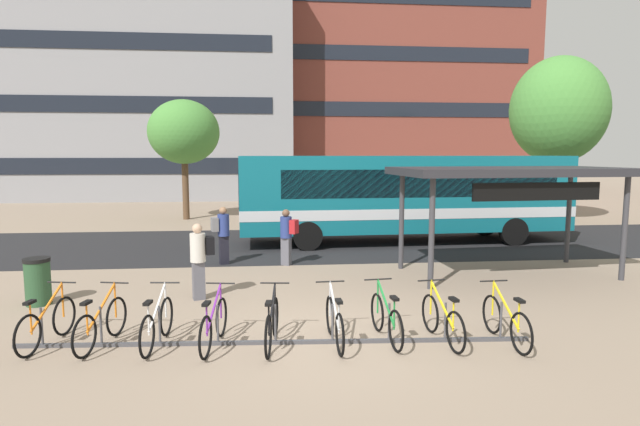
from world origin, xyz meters
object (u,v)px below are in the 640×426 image
object	(u,v)px
parked_bicycle_silver_5	(335,322)
trash_bin	(38,281)
transit_shelter	(511,175)
street_tree_1	(558,110)
city_bus	(403,195)
parked_bicycle_orange_0	(47,324)
parked_bicycle_orange_1	(101,324)
parked_bicycle_black_4	(272,325)
commuter_red_pack_1	(287,233)
parked_bicycle_yellow_7	(442,321)
commuter_grey_pack_2	(222,231)
parked_bicycle_green_6	(386,319)
commuter_black_pack_0	(200,256)
parked_bicycle_purple_3	(214,325)
parked_bicycle_white_2	(157,324)
street_tree_0	(184,132)
parked_bicycle_yellow_8	(506,322)

from	to	relation	value
parked_bicycle_silver_5	trash_bin	xyz separation A→B (m)	(-6.14, 2.90, 0.13)
transit_shelter	street_tree_1	world-z (taller)	street_tree_1
city_bus	trash_bin	size ratio (longest dim) A/B	11.76
parked_bicycle_orange_0	parked_bicycle_orange_1	distance (m)	0.94
parked_bicycle_black_4	commuter_red_pack_1	size ratio (longest dim) A/B	1.04
parked_bicycle_yellow_7	commuter_grey_pack_2	distance (m)	8.06
city_bus	parked_bicycle_black_4	xyz separation A→B (m)	(-4.82, -9.89, -1.39)
parked_bicycle_orange_1	commuter_grey_pack_2	bearing A→B (deg)	-1.09
parked_bicycle_black_4	parked_bicycle_orange_0	bearing A→B (deg)	90.66
parked_bicycle_green_6	commuter_black_pack_0	bearing A→B (deg)	45.32
parked_bicycle_purple_3	commuter_black_pack_0	size ratio (longest dim) A/B	0.99
transit_shelter	parked_bicycle_white_2	bearing A→B (deg)	-156.03
commuter_grey_pack_2	parked_bicycle_orange_0	bearing A→B (deg)	-129.64
commuter_red_pack_1	street_tree_1	xyz separation A→B (m)	(13.29, 8.75, 4.40)
commuter_red_pack_1	commuter_grey_pack_2	size ratio (longest dim) A/B	0.96
city_bus	street_tree_0	bearing A→B (deg)	-41.74
parked_bicycle_black_4	parked_bicycle_green_6	xyz separation A→B (m)	(1.99, 0.09, 0.00)
transit_shelter	street_tree_0	xyz separation A→B (m)	(-10.67, 12.81, 1.62)
commuter_black_pack_0	parked_bicycle_green_6	bearing A→B (deg)	122.50
parked_bicycle_orange_1	parked_bicycle_green_6	xyz separation A→B (m)	(4.89, -0.21, 0.00)
parked_bicycle_purple_3	commuter_red_pack_1	world-z (taller)	commuter_red_pack_1
city_bus	parked_bicycle_silver_5	distance (m)	10.66
city_bus	trash_bin	distance (m)	12.16
parked_bicycle_black_4	transit_shelter	distance (m)	8.22
parked_bicycle_green_6	trash_bin	world-z (taller)	trash_bin
parked_bicycle_yellow_8	transit_shelter	world-z (taller)	transit_shelter
parked_bicycle_silver_5	parked_bicycle_black_4	bearing A→B (deg)	87.73
parked_bicycle_orange_0	parked_bicycle_white_2	bearing A→B (deg)	-86.42
parked_bicycle_silver_5	parked_bicycle_yellow_8	xyz separation A→B (m)	(2.95, -0.23, 0.00)
parked_bicycle_orange_0	commuter_red_pack_1	distance (m)	7.34
city_bus	street_tree_1	size ratio (longest dim) A/B	1.53
trash_bin	parked_bicycle_yellow_8	bearing A→B (deg)	-19.02
city_bus	parked_bicycle_yellow_8	distance (m)	10.24
parked_bicycle_purple_3	parked_bicycle_silver_5	distance (m)	2.05
parked_bicycle_black_4	commuter_black_pack_0	size ratio (longest dim) A/B	0.99
parked_bicycle_black_4	street_tree_1	bearing A→B (deg)	-35.52
parked_bicycle_orange_0	street_tree_0	xyz separation A→B (m)	(-0.47, 17.03, 3.95)
parked_bicycle_orange_1	commuter_black_pack_0	bearing A→B (deg)	-13.79
parked_bicycle_yellow_8	commuter_black_pack_0	size ratio (longest dim) A/B	1.00
street_tree_0	city_bus	bearing A→B (deg)	-39.67
parked_bicycle_orange_0	parked_bicycle_silver_5	xyz separation A→B (m)	(4.90, -0.40, 0.00)
trash_bin	city_bus	bearing A→B (deg)	35.22
parked_bicycle_yellow_8	city_bus	bearing A→B (deg)	-6.92
parked_bicycle_yellow_8	commuter_grey_pack_2	distance (m)	8.82
parked_bicycle_silver_5	parked_bicycle_green_6	bearing A→B (deg)	-87.53
street_tree_0	parked_bicycle_orange_1	bearing A→B (deg)	-85.34
parked_bicycle_silver_5	parked_bicycle_orange_0	bearing A→B (deg)	82.62
parked_bicycle_green_6	street_tree_1	world-z (taller)	street_tree_1
parked_bicycle_purple_3	street_tree_0	distance (m)	18.12
commuter_grey_pack_2	trash_bin	bearing A→B (deg)	-152.75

